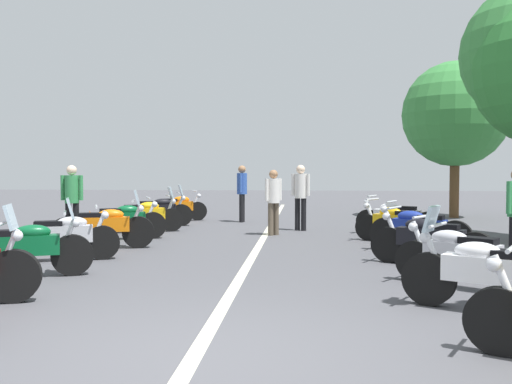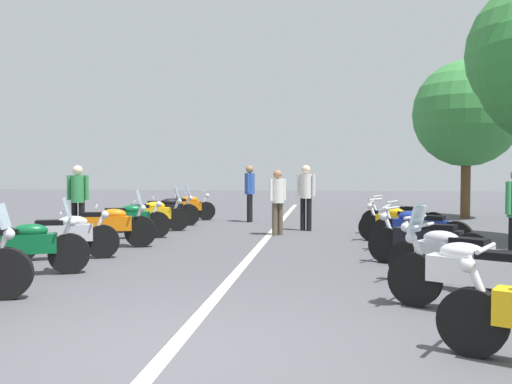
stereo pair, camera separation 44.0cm
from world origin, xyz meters
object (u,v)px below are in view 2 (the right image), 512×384
object	(u,v)px
traffic_cone_0	(19,240)
bystander_1	(306,192)
motorcycle_left_row_2	(20,246)
motorcycle_right_row_5	(400,223)
motorcycle_left_row_3	(64,235)
motorcycle_left_row_5	(126,220)
motorcycle_left_row_4	(106,225)
motorcycle_right_row_6	(401,218)
motorcycle_right_row_4	(419,230)
motorcycle_right_row_2	(452,257)
bystander_0	(78,196)
motorcycle_right_row_3	(426,240)
motorcycle_left_row_7	(165,210)
roadside_tree_0	(467,114)
motorcycle_left_row_8	(185,207)
traffic_cone_1	(97,222)
motorcycle_left_row_6	(150,214)
bystander_4	(250,189)
bystander_2	(278,197)
motorcycle_right_row_1	(476,274)

from	to	relation	value
traffic_cone_0	bystander_1	xyz separation A→B (m)	(5.01, -5.35, 0.76)
motorcycle_left_row_2	motorcycle_right_row_5	xyz separation A→B (m)	(4.66, -6.33, -0.02)
motorcycle_left_row_3	motorcycle_left_row_5	world-z (taller)	motorcycle_left_row_5
motorcycle_left_row_4	motorcycle_right_row_6	bearing A→B (deg)	9.44
motorcycle_left_row_3	motorcycle_right_row_4	size ratio (longest dim) A/B	1.03
motorcycle_right_row_2	motorcycle_left_row_2	bearing A→B (deg)	35.41
motorcycle_right_row_2	bystander_0	distance (m)	8.93
motorcycle_right_row_3	motorcycle_right_row_6	world-z (taller)	motorcycle_right_row_3
motorcycle_left_row_3	motorcycle_left_row_7	xyz separation A→B (m)	(6.19, -0.08, 0.02)
motorcycle_left_row_7	bystander_0	world-z (taller)	bystander_0
motorcycle_left_row_2	motorcycle_left_row_5	world-z (taller)	motorcycle_left_row_2
motorcycle_right_row_6	roadside_tree_0	xyz separation A→B (m)	(5.39, -2.84, 3.09)
motorcycle_left_row_8	traffic_cone_1	bearing A→B (deg)	-133.24
motorcycle_left_row_3	motorcycle_left_row_8	world-z (taller)	motorcycle_left_row_3
motorcycle_left_row_3	bystander_0	distance (m)	3.22
motorcycle_left_row_6	motorcycle_right_row_2	distance (m)	9.01
motorcycle_right_row_5	motorcycle_left_row_4	bearing A→B (deg)	46.19
traffic_cone_1	roadside_tree_0	xyz separation A→B (m)	(5.86, -10.61, 3.25)
motorcycle_right_row_3	motorcycle_right_row_6	size ratio (longest dim) A/B	0.96
bystander_0	bystander_4	size ratio (longest dim) A/B	0.98
motorcycle_left_row_2	bystander_4	bearing A→B (deg)	52.70
motorcycle_right_row_3	roadside_tree_0	xyz separation A→B (m)	(9.94, -3.04, 3.09)
motorcycle_left_row_5	bystander_4	distance (m)	5.26
bystander_2	motorcycle_right_row_2	bearing A→B (deg)	-18.33
motorcycle_left_row_5	motorcycle_right_row_2	bearing A→B (deg)	-59.33
motorcycle_right_row_1	motorcycle_right_row_4	world-z (taller)	motorcycle_right_row_1
motorcycle_right_row_5	motorcycle_left_row_2	bearing A→B (deg)	69.02
motorcycle_left_row_4	motorcycle_right_row_6	distance (m)	7.14
motorcycle_left_row_5	bystander_4	xyz separation A→B (m)	(4.67, -2.35, 0.60)
motorcycle_right_row_3	bystander_1	xyz separation A→B (m)	(5.41, 2.21, 0.59)
motorcycle_right_row_3	motorcycle_right_row_4	bearing A→B (deg)	-66.46
motorcycle_right_row_4	bystander_2	world-z (taller)	bystander_2
bystander_4	roadside_tree_0	distance (m)	7.85
motorcycle_left_row_2	motorcycle_left_row_5	bearing A→B (deg)	67.08
motorcycle_right_row_2	motorcycle_right_row_4	size ratio (longest dim) A/B	0.88
motorcycle_left_row_7	traffic_cone_0	size ratio (longest dim) A/B	3.29
motorcycle_right_row_4	traffic_cone_0	size ratio (longest dim) A/B	3.06
motorcycle_left_row_6	bystander_4	bearing A→B (deg)	30.78
bystander_0	motorcycle_left_row_7	bearing A→B (deg)	-22.77
motorcycle_right_row_3	bystander_1	distance (m)	5.87
motorcycle_left_row_3	bystander_4	bearing A→B (deg)	51.28
motorcycle_left_row_8	bystander_4	world-z (taller)	bystander_4
motorcycle_left_row_2	bystander_2	distance (m)	6.86
motorcycle_left_row_2	bystander_1	distance (m)	8.18
motorcycle_left_row_6	motorcycle_right_row_1	world-z (taller)	motorcycle_right_row_1
motorcycle_left_row_3	traffic_cone_1	xyz separation A→B (m)	(4.12, 1.13, -0.16)
traffic_cone_0	motorcycle_left_row_7	bearing A→B (deg)	-11.75
motorcycle_left_row_8	motorcycle_right_row_4	distance (m)	8.97
motorcycle_left_row_2	motorcycle_left_row_3	distance (m)	1.58
bystander_0	motorcycle_left_row_6	bearing A→B (deg)	-38.07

